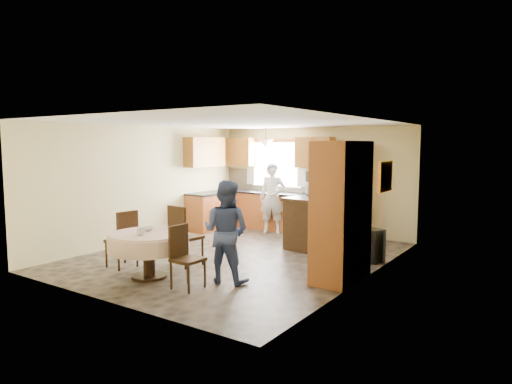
{
  "coord_description": "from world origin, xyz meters",
  "views": [
    {
      "loc": [
        5.02,
        -6.79,
        2.1
      ],
      "look_at": [
        0.21,
        0.3,
        1.2
      ],
      "focal_mm": 32.0,
      "sensor_mm": 36.0,
      "label": 1
    }
  ],
  "objects_px": {
    "cupboard": "(341,212)",
    "dining_table": "(149,243)",
    "chair_right": "(184,254)",
    "person_dining": "(226,231)",
    "person_sink": "(272,198)",
    "oven_tower": "(352,192)",
    "chair_left": "(124,236)",
    "chair_back": "(182,233)",
    "sideboard": "(317,228)"
  },
  "relations": [
    {
      "from": "cupboard",
      "to": "dining_table",
      "type": "xyz_separation_m",
      "value": [
        -2.56,
        -1.57,
        -0.52
      ]
    },
    {
      "from": "chair_right",
      "to": "person_dining",
      "type": "bearing_deg",
      "value": -28.31
    },
    {
      "from": "person_sink",
      "to": "chair_right",
      "type": "bearing_deg",
      "value": -96.91
    },
    {
      "from": "dining_table",
      "to": "oven_tower",
      "type": "bearing_deg",
      "value": 71.96
    },
    {
      "from": "chair_left",
      "to": "person_sink",
      "type": "bearing_deg",
      "value": 179.52
    },
    {
      "from": "cupboard",
      "to": "person_sink",
      "type": "xyz_separation_m",
      "value": [
        -2.9,
        2.63,
        -0.24
      ]
    },
    {
      "from": "chair_right",
      "to": "person_sink",
      "type": "bearing_deg",
      "value": 15.97
    },
    {
      "from": "chair_back",
      "to": "chair_right",
      "type": "distance_m",
      "value": 1.22
    },
    {
      "from": "sideboard",
      "to": "dining_table",
      "type": "xyz_separation_m",
      "value": [
        -1.45,
        -2.99,
        0.07
      ]
    },
    {
      "from": "oven_tower",
      "to": "sideboard",
      "type": "relative_size",
      "value": 1.55
    },
    {
      "from": "sideboard",
      "to": "cupboard",
      "type": "xyz_separation_m",
      "value": [
        1.11,
        -1.43,
        0.59
      ]
    },
    {
      "from": "oven_tower",
      "to": "person_dining",
      "type": "height_order",
      "value": "oven_tower"
    },
    {
      "from": "sideboard",
      "to": "chair_right",
      "type": "height_order",
      "value": "sideboard"
    },
    {
      "from": "cupboard",
      "to": "chair_left",
      "type": "bearing_deg",
      "value": -157.01
    },
    {
      "from": "person_sink",
      "to": "dining_table",
      "type": "bearing_deg",
      "value": -107.48
    },
    {
      "from": "oven_tower",
      "to": "chair_left",
      "type": "height_order",
      "value": "oven_tower"
    },
    {
      "from": "chair_back",
      "to": "dining_table",
      "type": "bearing_deg",
      "value": 98.12
    },
    {
      "from": "cupboard",
      "to": "person_sink",
      "type": "distance_m",
      "value": 3.92
    },
    {
      "from": "chair_back",
      "to": "chair_right",
      "type": "relative_size",
      "value": 1.14
    },
    {
      "from": "cupboard",
      "to": "person_dining",
      "type": "relative_size",
      "value": 1.38
    },
    {
      "from": "chair_left",
      "to": "chair_right",
      "type": "height_order",
      "value": "chair_left"
    },
    {
      "from": "dining_table",
      "to": "chair_right",
      "type": "height_order",
      "value": "chair_right"
    },
    {
      "from": "oven_tower",
      "to": "chair_back",
      "type": "relative_size",
      "value": 2.0
    },
    {
      "from": "dining_table",
      "to": "person_dining",
      "type": "relative_size",
      "value": 0.81
    },
    {
      "from": "cupboard",
      "to": "chair_left",
      "type": "distance_m",
      "value": 3.66
    },
    {
      "from": "sideboard",
      "to": "chair_back",
      "type": "xyz_separation_m",
      "value": [
        -1.48,
        -2.2,
        0.1
      ]
    },
    {
      "from": "person_sink",
      "to": "chair_back",
      "type": "bearing_deg",
      "value": -106.92
    },
    {
      "from": "sideboard",
      "to": "chair_right",
      "type": "xyz_separation_m",
      "value": [
        -0.63,
        -3.07,
        0.02
      ]
    },
    {
      "from": "cupboard",
      "to": "dining_table",
      "type": "height_order",
      "value": "cupboard"
    },
    {
      "from": "chair_left",
      "to": "person_sink",
      "type": "height_order",
      "value": "person_sink"
    },
    {
      "from": "oven_tower",
      "to": "person_sink",
      "type": "xyz_separation_m",
      "value": [
        -1.83,
        -0.39,
        -0.23
      ]
    },
    {
      "from": "oven_tower",
      "to": "cupboard",
      "type": "distance_m",
      "value": 3.21
    },
    {
      "from": "cupboard",
      "to": "person_sink",
      "type": "height_order",
      "value": "cupboard"
    },
    {
      "from": "sideboard",
      "to": "person_dining",
      "type": "distance_m",
      "value": 2.52
    },
    {
      "from": "oven_tower",
      "to": "chair_right",
      "type": "relative_size",
      "value": 2.29
    },
    {
      "from": "sideboard",
      "to": "cupboard",
      "type": "distance_m",
      "value": 1.9
    },
    {
      "from": "chair_right",
      "to": "person_sink",
      "type": "height_order",
      "value": "person_sink"
    },
    {
      "from": "chair_back",
      "to": "cupboard",
      "type": "bearing_deg",
      "value": -157.51
    },
    {
      "from": "sideboard",
      "to": "person_dining",
      "type": "xyz_separation_m",
      "value": [
        -0.31,
        -2.48,
        0.29
      ]
    },
    {
      "from": "dining_table",
      "to": "chair_back",
      "type": "bearing_deg",
      "value": 92.19
    },
    {
      "from": "chair_left",
      "to": "oven_tower",
      "type": "bearing_deg",
      "value": 158.61
    },
    {
      "from": "chair_back",
      "to": "oven_tower",
      "type": "bearing_deg",
      "value": -105.97
    },
    {
      "from": "dining_table",
      "to": "chair_right",
      "type": "relative_size",
      "value": 1.36
    },
    {
      "from": "cupboard",
      "to": "dining_table",
      "type": "relative_size",
      "value": 1.71
    },
    {
      "from": "chair_back",
      "to": "person_sink",
      "type": "relative_size",
      "value": 0.64
    },
    {
      "from": "person_sink",
      "to": "person_dining",
      "type": "height_order",
      "value": "person_sink"
    },
    {
      "from": "dining_table",
      "to": "sideboard",
      "type": "bearing_deg",
      "value": 64.16
    },
    {
      "from": "dining_table",
      "to": "chair_right",
      "type": "bearing_deg",
      "value": -5.03
    },
    {
      "from": "sideboard",
      "to": "chair_back",
      "type": "distance_m",
      "value": 2.65
    },
    {
      "from": "dining_table",
      "to": "chair_right",
      "type": "distance_m",
      "value": 0.82
    }
  ]
}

